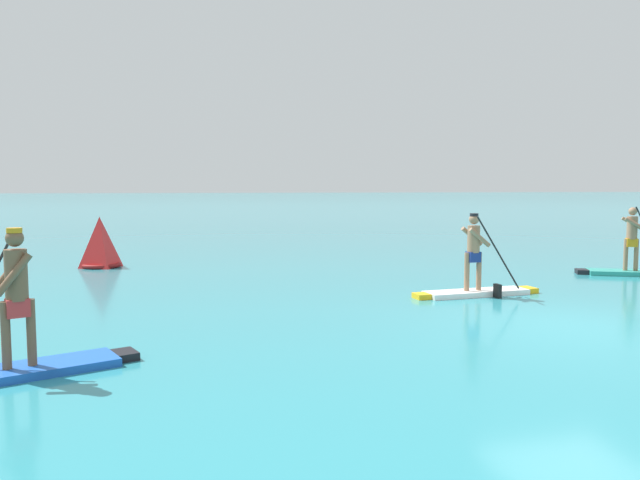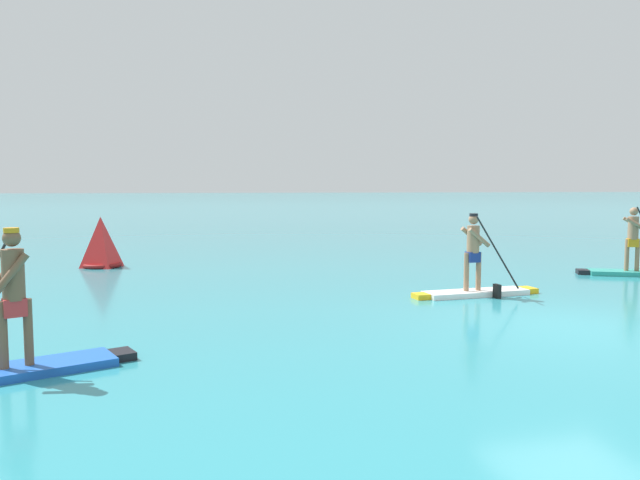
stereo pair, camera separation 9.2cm
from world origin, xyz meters
TOP-DOWN VIEW (x-y plane):
  - ground at (0.00, 0.00)m, footprint 440.00×440.00m
  - paddleboarder_near_left at (-8.35, -0.76)m, footprint 2.80×1.50m
  - paddleboarder_mid_center at (-0.23, 3.07)m, footprint 2.89×0.86m
  - paddleboarder_far_right at (5.26, 4.88)m, footprint 2.87×1.65m
  - race_marker_buoy at (-8.58, 9.78)m, footprint 1.18×1.18m

SIDE VIEW (x-z plane):
  - ground at x=0.00m, z-range 0.00..0.00m
  - paddleboarder_far_right at x=5.26m, z-range -0.56..1.27m
  - paddleboarder_near_left at x=-8.35m, z-range -0.53..1.32m
  - paddleboarder_mid_center at x=-0.23m, z-range -0.49..1.29m
  - race_marker_buoy at x=-8.58m, z-range -0.07..1.38m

